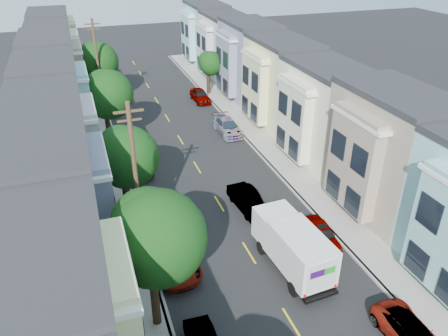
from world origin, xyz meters
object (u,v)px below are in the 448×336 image
object	(u,v)px
tree_far_r	(210,64)
parked_right_c	(228,127)
utility_pole_far	(98,67)
tree_c	(126,158)
lead_sedan	(248,201)
parked_right_a	(412,336)
fedex_truck	(293,246)
parked_right_d	(200,96)
utility_pole_near	(137,184)
parked_right_b	(322,234)
tree_d	(107,95)
tree_e	(97,63)
parked_left_d	(137,163)
tree_b	(155,239)
parked_left_c	(171,256)

from	to	relation	value
tree_far_r	parked_right_c	distance (m)	12.61
tree_far_r	utility_pole_far	size ratio (longest dim) A/B	0.53
tree_c	utility_pole_far	xyz separation A→B (m)	(0.00, 20.91, 0.76)
utility_pole_far	lead_sedan	distance (m)	25.07
tree_c	parked_right_a	bearing A→B (deg)	-55.20
tree_c	fedex_truck	bearing A→B (deg)	-48.08
lead_sedan	parked_right_d	xyz separation A→B (m)	(3.15, 23.25, 0.01)
utility_pole_near	parked_right_b	size ratio (longest dim) A/B	2.58
fedex_truck	tree_d	bearing A→B (deg)	107.59
tree_e	parked_right_a	distance (m)	41.37
lead_sedan	tree_e	bearing A→B (deg)	102.68
parked_left_d	utility_pole_far	bearing A→B (deg)	98.84
tree_b	parked_right_d	world-z (taller)	tree_b
lead_sedan	parked_right_c	bearing A→B (deg)	72.16
fedex_truck	parked_left_c	xyz separation A→B (m)	(-6.80, 2.44, -0.90)
tree_far_r	parked_left_c	xyz separation A→B (m)	(-11.79, -29.73, -3.04)
lead_sedan	parked_right_d	world-z (taller)	parked_right_d
tree_d	utility_pole_far	size ratio (longest dim) A/B	0.73
tree_b	tree_d	size ratio (longest dim) A/B	1.07
utility_pole_near	parked_left_c	world-z (taller)	utility_pole_near
tree_far_r	parked_right_b	xyz separation A→B (m)	(-1.99, -30.60, -3.16)
parked_left_c	parked_right_d	size ratio (longest dim) A/B	1.21
fedex_truck	parked_right_d	world-z (taller)	fedex_truck
utility_pole_near	parked_right_a	xyz separation A→B (m)	(11.20, -11.03, -4.53)
tree_d	utility_pole_far	bearing A→B (deg)	89.99
tree_c	parked_left_c	xyz separation A→B (m)	(1.40, -6.69, -3.64)
tree_d	parked_right_b	world-z (taller)	tree_d
fedex_truck	utility_pole_near	bearing A→B (deg)	149.82
tree_b	parked_left_c	bearing A→B (deg)	71.18
parked_right_c	tree_far_r	bearing A→B (deg)	79.97
tree_d	parked_left_c	xyz separation A→B (m)	(1.40, -18.40, -4.29)
fedex_truck	parked_right_b	world-z (taller)	fedex_truck
tree_far_r	utility_pole_near	size ratio (longest dim) A/B	0.53
utility_pole_near	parked_right_c	world-z (taller)	utility_pole_near
utility_pole_far	parked_left_c	bearing A→B (deg)	-87.10
parked_right_b	parked_left_d	bearing A→B (deg)	131.63
tree_far_r	parked_left_d	distance (m)	20.88
tree_c	tree_far_r	world-z (taller)	tree_c
parked_right_c	utility_pole_near	bearing A→B (deg)	-125.53
tree_e	parked_right_c	world-z (taller)	tree_e
fedex_truck	parked_right_a	bearing A→B (deg)	-70.67
parked_right_b	parked_right_c	bearing A→B (deg)	95.96
utility_pole_far	parked_left_d	xyz separation A→B (m)	(1.40, -14.83, -4.45)
lead_sedan	parked_right_a	distance (m)	14.06
tree_e	utility_pole_far	size ratio (longest dim) A/B	0.73
tree_far_r	tree_e	bearing A→B (deg)	178.14
tree_b	parked_right_b	xyz separation A→B (m)	(11.20, 3.24, -4.80)
utility_pole_near	parked_left_d	bearing A→B (deg)	82.86
tree_e	parked_left_c	bearing A→B (deg)	-87.34
utility_pole_near	utility_pole_far	size ratio (longest dim) A/B	1.00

